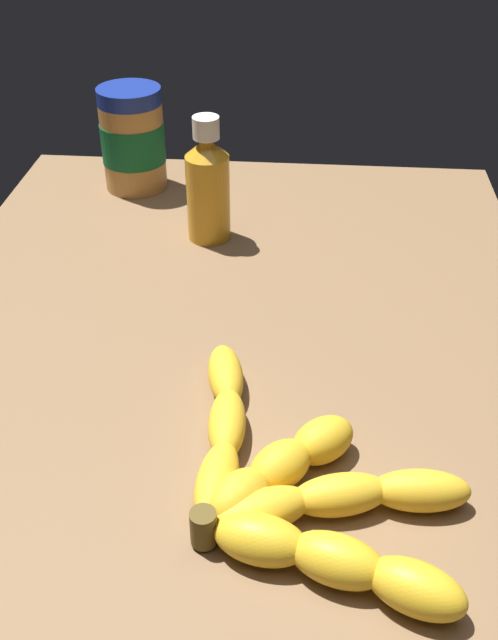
% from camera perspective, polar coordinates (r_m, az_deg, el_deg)
% --- Properties ---
extents(ground_plane, '(0.92, 0.67, 0.05)m').
position_cam_1_polar(ground_plane, '(0.76, -1.85, -3.53)').
color(ground_plane, brown).
extents(banana_bunch, '(0.29, 0.23, 0.04)m').
position_cam_1_polar(banana_bunch, '(0.59, 3.40, -12.56)').
color(banana_bunch, yellow).
rests_on(banana_bunch, ground_plane).
extents(peanut_butter_jar, '(0.09, 0.09, 0.14)m').
position_cam_1_polar(peanut_butter_jar, '(1.06, -8.81, 13.38)').
color(peanut_butter_jar, '#BF8442').
rests_on(peanut_butter_jar, ground_plane).
extents(honey_bottle, '(0.05, 0.05, 0.15)m').
position_cam_1_polar(honey_bottle, '(0.91, -3.14, 10.16)').
color(honey_bottle, orange).
rests_on(honey_bottle, ground_plane).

